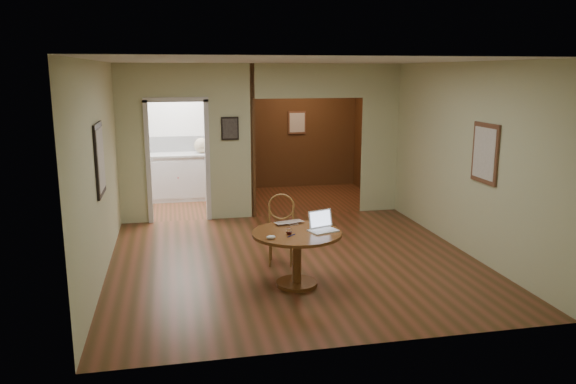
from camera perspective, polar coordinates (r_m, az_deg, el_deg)
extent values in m
plane|color=#462C14|center=(7.81, 0.69, -7.03)|extent=(5.00, 5.00, 0.00)
plane|color=silver|center=(7.37, 0.75, 13.20)|extent=(5.00, 5.00, 0.00)
plane|color=beige|center=(5.11, 6.81, -1.72)|extent=(5.00, 0.00, 5.00)
plane|color=beige|center=(7.35, -18.68, 2.00)|extent=(0.00, 5.00, 5.00)
plane|color=beige|center=(8.37, 17.69, 3.24)|extent=(0.00, 5.00, 5.00)
cube|color=beige|center=(9.79, -15.57, 4.60)|extent=(0.50, 2.70, 0.04)
cube|color=beige|center=(9.82, -5.90, 5.00)|extent=(0.80, 2.70, 0.04)
cube|color=beige|center=(10.47, 9.31, 5.35)|extent=(0.70, 2.70, 0.04)
plane|color=white|center=(11.76, -10.59, 6.04)|extent=(2.70, 0.00, 2.70)
plane|color=#3E2312|center=(12.56, 0.90, 6.63)|extent=(2.70, 0.00, 2.70)
cube|color=#3E2312|center=(11.10, -4.52, 5.85)|extent=(0.08, 2.50, 2.70)
cube|color=black|center=(7.33, -18.60, 3.16)|extent=(0.03, 0.70, 0.90)
cube|color=brown|center=(7.91, 19.40, 3.73)|extent=(0.03, 0.60, 0.80)
cube|color=black|center=(9.78, -5.92, 6.44)|extent=(0.30, 0.03, 0.40)
cube|color=silver|center=(12.53, 0.92, 7.07)|extent=(0.40, 0.03, 0.50)
cube|color=white|center=(11.78, -10.54, 4.82)|extent=(2.00, 0.02, 0.32)
cylinder|color=brown|center=(6.97, 0.90, -9.26)|extent=(0.51, 0.51, 0.05)
cylinder|color=brown|center=(6.86, 0.90, -6.83)|extent=(0.11, 0.11, 0.59)
cylinder|color=brown|center=(6.76, 0.91, -4.22)|extent=(1.08, 1.08, 0.04)
cylinder|color=olive|center=(7.59, -0.74, -4.20)|extent=(0.48, 0.48, 0.03)
cylinder|color=olive|center=(7.53, -1.87, -6.05)|extent=(0.03, 0.03, 0.43)
cylinder|color=olive|center=(7.52, 0.30, -6.08)|extent=(0.03, 0.03, 0.43)
cylinder|color=olive|center=(7.80, -1.73, -5.40)|extent=(0.03, 0.03, 0.43)
cylinder|color=olive|center=(7.79, 0.37, -5.43)|extent=(0.03, 0.03, 0.43)
cylinder|color=olive|center=(7.69, -1.89, -2.60)|extent=(0.02, 0.02, 0.34)
cylinder|color=olive|center=(7.68, 0.52, -2.63)|extent=(0.02, 0.02, 0.34)
torus|color=olive|center=(7.65, -0.68, -1.50)|extent=(0.36, 0.11, 0.37)
cube|color=white|center=(6.79, 3.60, -3.94)|extent=(0.38, 0.32, 0.02)
cube|color=silver|center=(6.76, 3.66, -3.94)|extent=(0.30, 0.20, 0.00)
cube|color=white|center=(6.89, 3.31, -2.72)|extent=(0.33, 0.16, 0.22)
cube|color=#8D98B4|center=(6.88, 3.33, -2.74)|extent=(0.28, 0.13, 0.18)
imported|color=silver|center=(7.06, 0.29, -3.24)|extent=(0.42, 0.32, 0.03)
ellipsoid|color=white|center=(6.47, -1.75, -4.61)|extent=(0.11, 0.06, 0.05)
cylinder|color=#0C1657|center=(6.59, 0.34, -4.45)|extent=(0.12, 0.11, 0.01)
cube|color=silver|center=(11.59, -10.38, 1.46)|extent=(2.00, 0.55, 0.90)
cube|color=#B0AFAB|center=(11.52, -10.47, 3.76)|extent=(2.06, 0.60, 0.04)
sphere|color=#B20C0C|center=(11.30, -11.10, 1.41)|extent=(0.03, 0.03, 0.03)
sphere|color=#B20C0C|center=(11.35, -6.05, 1.62)|extent=(0.03, 0.03, 0.03)
ellipsoid|color=#C7AF92|center=(11.51, -8.76, 4.70)|extent=(0.37, 0.34, 0.31)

